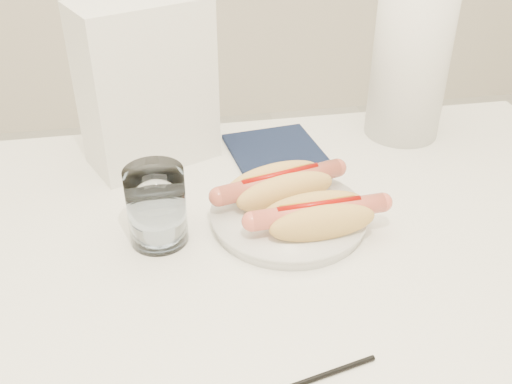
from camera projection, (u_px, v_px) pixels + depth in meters
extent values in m
cube|color=white|center=(244.00, 271.00, 0.77)|extent=(1.20, 0.80, 0.04)
cylinder|color=silver|center=(456.00, 274.00, 1.34)|extent=(0.04, 0.04, 0.71)
cylinder|color=white|center=(289.00, 218.00, 0.82)|extent=(0.25, 0.25, 0.02)
ellipsoid|color=#EEB75F|center=(286.00, 191.00, 0.82)|extent=(0.15, 0.07, 0.05)
ellipsoid|color=#EEB75F|center=(275.00, 180.00, 0.84)|extent=(0.15, 0.07, 0.05)
ellipsoid|color=#EEB75F|center=(280.00, 192.00, 0.84)|extent=(0.14, 0.09, 0.03)
cylinder|color=#C15844|center=(280.00, 182.00, 0.83)|extent=(0.19, 0.07, 0.03)
cylinder|color=#990A05|center=(280.00, 175.00, 0.82)|extent=(0.12, 0.04, 0.01)
ellipsoid|color=#E8B45A|center=(323.00, 223.00, 0.76)|extent=(0.15, 0.05, 0.05)
ellipsoid|color=#E8B45A|center=(314.00, 209.00, 0.78)|extent=(0.15, 0.05, 0.05)
ellipsoid|color=#E8B45A|center=(318.00, 223.00, 0.78)|extent=(0.13, 0.06, 0.03)
cylinder|color=#E36450|center=(319.00, 212.00, 0.77)|extent=(0.18, 0.04, 0.03)
cylinder|color=#990A05|center=(319.00, 204.00, 0.76)|extent=(0.11, 0.02, 0.01)
cylinder|color=silver|center=(157.00, 206.00, 0.77)|extent=(0.08, 0.08, 0.11)
cube|color=white|center=(146.00, 85.00, 0.91)|extent=(0.22, 0.18, 0.26)
cube|color=#101934|center=(274.00, 150.00, 1.00)|extent=(0.16, 0.16, 0.01)
cylinder|color=white|center=(411.00, 55.00, 0.99)|extent=(0.17, 0.17, 0.29)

